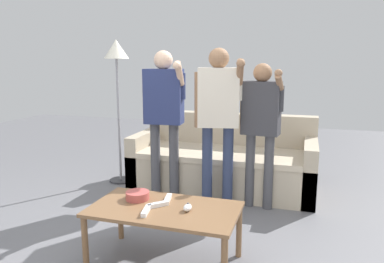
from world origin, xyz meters
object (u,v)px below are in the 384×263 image
Objects in this scene: couch at (224,163)px; floor_lamp at (117,63)px; snack_bowl at (138,195)px; player_right at (261,119)px; player_center at (218,109)px; game_remote_wand_far at (146,211)px; game_remote_wand_spare at (168,198)px; coffee_table at (165,214)px; player_left at (164,108)px; game_remote_wand_near at (158,205)px; game_remote_nunchuk at (188,208)px.

floor_lamp reaches higher than couch.
snack_bowl is 1.49m from player_right.
player_center is at bearing -165.12° from player_right.
couch is 12.31× the size of game_remote_wand_far.
player_center reaches higher than game_remote_wand_spare.
couch reaches higher than coffee_table.
player_left is (-0.53, -0.54, 0.70)m from couch.
player_left is at bearing 112.67° from game_remote_wand_spare.
game_remote_wand_near is (1.17, -1.61, -0.99)m from floor_lamp.
game_remote_wand_near is (0.44, -1.24, -0.54)m from player_left.
game_remote_wand_near is at bearing -70.66° from player_left.
player_left reaches higher than game_remote_wand_far.
player_center is at bearing -6.42° from player_left.
couch is at bearing 96.47° from player_center.
game_remote_wand_spare is at bearing -50.98° from floor_lamp.
snack_bowl is 1.28× the size of game_remote_wand_near.
game_remote_wand_spare is at bearing 76.98° from game_remote_wand_far.
floor_lamp is 1.84m from player_right.
snack_bowl is at bearing -78.53° from player_left.
couch is 1.73m from snack_bowl.
game_remote_nunchuk is at bearing -35.54° from game_remote_wand_spare.
floor_lamp is 12.30× the size of game_remote_wand_near.
player_left is 10.53× the size of game_remote_wand_spare.
player_right is (0.40, 0.11, -0.09)m from player_center.
snack_bowl is 0.10× the size of floor_lamp.
game_remote_wand_far is at bearing -113.03° from player_right.
game_remote_wand_far is (0.17, -0.22, -0.01)m from snack_bowl.
player_right reaches higher than game_remote_nunchuk.
coffee_table is 0.67× the size of player_left.
player_right reaches higher than snack_bowl.
player_left is (0.73, -0.37, -0.45)m from floor_lamp.
game_remote_nunchuk is at bearing -2.30° from coffee_table.
game_remote_wand_near is at bearing -113.81° from player_right.
couch is 0.94m from player_center.
couch is at bearing 94.31° from game_remote_nunchuk.
couch is 1.21× the size of floor_lamp.
player_left reaches higher than snack_bowl.
game_remote_wand_spare is (0.03, 0.13, 0.00)m from game_remote_wand_near.
snack_bowl reaches higher than game_remote_wand_near.
game_remote_wand_far is (-0.20, -1.30, -0.55)m from player_center.
game_remote_wand_spare is (1.20, -1.47, -0.99)m from floor_lamp.
snack_bowl is at bearing -108.48° from player_center.
game_remote_wand_near is at bearing 177.91° from coffee_table.
coffee_table is 1.46m from player_left.
game_remote_wand_far and game_remote_wand_spare have the same top height.
player_center is (-0.07, 1.18, 0.54)m from game_remote_nunchuk.
game_remote_nunchuk is 0.06× the size of player_left.
player_center is (0.11, 1.18, 0.62)m from coffee_table.
coffee_table is 6.33× the size of game_remote_wand_far.
coffee_table is 2.28m from floor_lamp.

